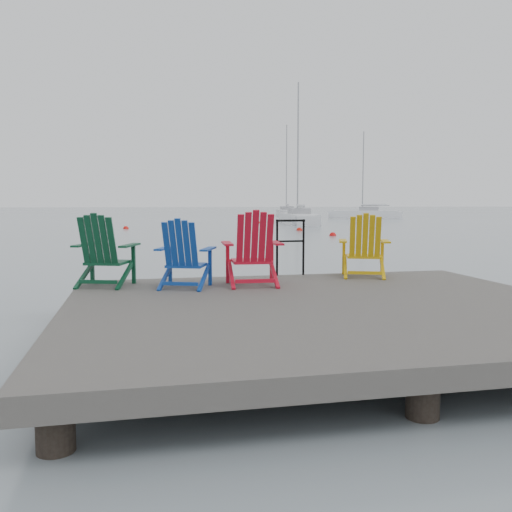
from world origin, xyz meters
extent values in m
plane|color=gray|center=(0.00, 0.00, 0.00)|extent=(400.00, 400.00, 0.00)
cube|color=#312F2C|center=(0.00, 0.00, 0.40)|extent=(6.00, 5.00, 0.20)
cylinder|color=black|center=(-2.70, -2.20, -0.30)|extent=(0.26, 0.26, 1.20)
cylinder|color=black|center=(0.00, -2.20, -0.30)|extent=(0.26, 0.26, 1.20)
cylinder|color=black|center=(-2.70, 2.20, -0.30)|extent=(0.26, 0.26, 1.20)
cylinder|color=black|center=(0.00, 2.20, -0.30)|extent=(0.26, 0.26, 1.20)
cylinder|color=black|center=(2.70, 2.20, -0.30)|extent=(0.26, 0.26, 1.20)
cylinder|color=black|center=(0.03, 2.45, 0.95)|extent=(0.04, 0.04, 0.90)
cylinder|color=black|center=(0.47, 2.45, 0.95)|extent=(0.04, 0.04, 0.90)
cylinder|color=black|center=(0.25, 2.45, 1.38)|extent=(0.48, 0.04, 0.04)
cylinder|color=black|center=(0.25, 2.45, 1.05)|extent=(0.44, 0.03, 0.03)
cube|color=#0A3B22|center=(-2.57, 1.98, 0.82)|extent=(0.65, 0.61, 0.04)
cube|color=#0A3B22|center=(-2.80, 2.26, 0.78)|extent=(0.06, 0.06, 0.56)
cube|color=#0A3B22|center=(-2.21, 2.06, 0.78)|extent=(0.06, 0.06, 0.56)
cube|color=#0A3B22|center=(-2.89, 2.06, 1.07)|extent=(0.30, 0.61, 0.03)
cube|color=#0A3B22|center=(-2.25, 1.85, 1.07)|extent=(0.30, 0.61, 0.03)
cube|color=#0A3B22|center=(-2.67, 1.67, 1.15)|extent=(0.54, 0.40, 0.68)
cube|color=navy|center=(-1.49, 1.59, 0.80)|extent=(0.61, 0.58, 0.04)
cube|color=navy|center=(-1.70, 1.86, 0.76)|extent=(0.06, 0.06, 0.52)
cube|color=navy|center=(-1.15, 1.66, 0.76)|extent=(0.06, 0.06, 0.52)
cube|color=navy|center=(-1.79, 1.68, 1.03)|extent=(0.30, 0.57, 0.03)
cube|color=navy|center=(-1.20, 1.46, 1.03)|extent=(0.30, 0.57, 0.03)
cube|color=navy|center=(-1.59, 1.30, 1.11)|extent=(0.51, 0.38, 0.64)
cube|color=red|center=(-0.56, 1.61, 0.83)|extent=(0.58, 0.52, 0.04)
cube|color=red|center=(-0.87, 1.83, 0.79)|extent=(0.05, 0.05, 0.58)
cube|color=red|center=(-0.22, 1.79, 0.79)|extent=(0.05, 0.05, 0.58)
cube|color=red|center=(-0.91, 1.61, 1.09)|extent=(0.17, 0.64, 0.03)
cube|color=red|center=(-0.21, 1.56, 1.09)|extent=(0.17, 0.64, 0.03)
cube|color=red|center=(-0.59, 1.27, 1.18)|extent=(0.52, 0.30, 0.71)
cube|color=#CD9F0B|center=(1.36, 2.10, 0.82)|extent=(0.64, 0.61, 0.04)
cube|color=#CD9F0B|center=(1.14, 2.39, 0.77)|extent=(0.06, 0.06, 0.55)
cube|color=#CD9F0B|center=(1.71, 2.17, 0.77)|extent=(0.06, 0.06, 0.55)
cube|color=#CD9F0B|center=(1.04, 2.20, 1.06)|extent=(0.31, 0.60, 0.03)
cube|color=#CD9F0B|center=(1.66, 1.97, 1.06)|extent=(0.31, 0.60, 0.03)
cube|color=#CD9F0B|center=(1.25, 1.80, 1.14)|extent=(0.54, 0.40, 0.67)
cube|color=silver|center=(10.35, 35.72, 0.25)|extent=(3.31, 8.47, 1.10)
cube|color=#9E9EA3|center=(10.29, 35.31, 0.95)|extent=(1.84, 2.67, 0.55)
cylinder|color=gray|center=(10.41, 36.13, 5.96)|extent=(0.12, 0.12, 10.31)
cube|color=silver|center=(15.95, 59.47, 0.25)|extent=(3.72, 8.63, 1.10)
cube|color=#9E9EA3|center=(15.88, 59.06, 0.95)|extent=(1.97, 2.76, 0.55)
cylinder|color=gray|center=(16.03, 59.88, 6.03)|extent=(0.12, 0.12, 10.47)
cube|color=white|center=(22.47, 50.27, 0.25)|extent=(7.06, 4.32, 1.10)
cube|color=#9E9EA3|center=(22.79, 50.13, 0.95)|extent=(2.40, 1.96, 0.55)
cylinder|color=gray|center=(22.15, 50.40, 5.11)|extent=(0.12, 0.12, 8.63)
sphere|color=red|center=(7.47, 19.99, 0.00)|extent=(0.36, 0.36, 0.36)
sphere|color=red|center=(-2.93, 29.68, 0.00)|extent=(0.36, 0.36, 0.36)
sphere|color=red|center=(7.29, 25.24, 0.00)|extent=(0.37, 0.37, 0.37)
sphere|color=red|center=(7.68, 37.53, 0.00)|extent=(0.34, 0.34, 0.34)
camera|label=1|loc=(-2.13, -5.90, 1.67)|focal=38.00mm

